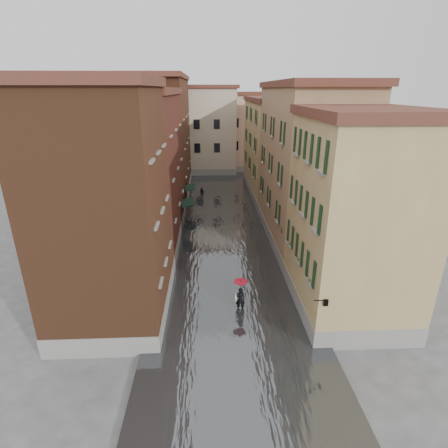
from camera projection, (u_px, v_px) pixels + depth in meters
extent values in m
plane|color=#505052|center=(230.00, 291.00, 23.80)|extent=(120.00, 120.00, 0.00)
cube|color=#414448|center=(222.00, 222.00, 35.87)|extent=(10.00, 60.00, 0.20)
cube|color=brown|center=(107.00, 212.00, 19.30)|extent=(6.00, 8.00, 13.00)
cube|color=#5A2B1C|center=(142.00, 173.00, 29.64)|extent=(6.00, 14.00, 12.50)
cube|color=brown|center=(163.00, 140.00, 43.34)|extent=(6.00, 16.00, 14.00)
cube|color=tan|center=(354.00, 221.00, 20.15)|extent=(6.00, 8.00, 11.50)
cube|color=#95825A|center=(305.00, 168.00, 30.13)|extent=(6.00, 14.00, 13.00)
cube|color=tan|center=(274.00, 149.00, 44.38)|extent=(6.00, 16.00, 11.50)
cube|color=beige|center=(198.00, 131.00, 56.74)|extent=(12.00, 9.00, 13.00)
cube|color=#D2A194|center=(251.00, 133.00, 59.16)|extent=(10.00, 9.00, 12.00)
cube|color=black|center=(187.00, 202.00, 34.06)|extent=(1.09, 2.72, 0.31)
cylinder|color=black|center=(182.00, 218.00, 33.19)|extent=(0.06, 0.06, 2.80)
cylinder|color=black|center=(184.00, 209.00, 35.72)|extent=(0.06, 0.06, 2.80)
cube|color=black|center=(190.00, 187.00, 39.34)|extent=(1.09, 2.80, 0.31)
cylinder|color=black|center=(185.00, 201.00, 38.43)|extent=(0.06, 0.06, 2.80)
cylinder|color=black|center=(187.00, 194.00, 41.03)|extent=(0.06, 0.06, 2.80)
cylinder|color=black|center=(320.00, 300.00, 17.26)|extent=(0.60, 0.05, 0.05)
cube|color=black|center=(325.00, 302.00, 17.31)|extent=(0.22, 0.22, 0.35)
cube|color=beige|center=(325.00, 302.00, 17.31)|extent=(0.14, 0.14, 0.24)
cube|color=#9C4533|center=(312.00, 283.00, 18.75)|extent=(0.22, 0.85, 0.18)
imported|color=#265926|center=(313.00, 276.00, 18.60)|extent=(0.59, 0.51, 0.66)
cube|color=#9C4533|center=(301.00, 262.00, 21.03)|extent=(0.22, 0.85, 0.18)
imported|color=#265926|center=(301.00, 255.00, 20.88)|extent=(0.59, 0.51, 0.66)
cube|color=#9C4533|center=(292.00, 246.00, 23.18)|extent=(0.22, 0.85, 0.18)
imported|color=#265926|center=(292.00, 240.00, 23.03)|extent=(0.59, 0.51, 0.66)
cube|color=#9C4533|center=(284.00, 230.00, 25.69)|extent=(0.22, 0.85, 0.18)
imported|color=#265926|center=(284.00, 225.00, 25.54)|extent=(0.59, 0.51, 0.66)
cube|color=#9C4533|center=(277.00, 219.00, 28.03)|extent=(0.22, 0.85, 0.18)
imported|color=#265926|center=(278.00, 214.00, 27.88)|extent=(0.59, 0.51, 0.66)
imported|color=black|center=(240.00, 299.00, 21.43)|extent=(0.59, 0.40, 1.61)
cube|color=beige|center=(236.00, 297.00, 21.42)|extent=(0.08, 0.30, 0.38)
cylinder|color=black|center=(240.00, 292.00, 21.24)|extent=(0.02, 0.02, 1.00)
cone|color=#B90C24|center=(241.00, 284.00, 21.03)|extent=(0.89, 0.89, 0.28)
imported|color=black|center=(202.00, 193.00, 43.54)|extent=(0.80, 0.68, 1.46)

